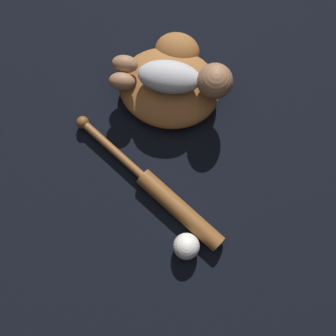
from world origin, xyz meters
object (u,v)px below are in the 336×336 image
at_px(baseball_glove, 171,81).
at_px(baseball, 186,246).
at_px(baby_figure, 180,78).
at_px(baseball_bat, 165,197).

height_order(baseball_glove, baseball, baseball_glove).
xyz_separation_m(baseball_glove, baby_figure, (0.03, -0.02, 0.08)).
bearing_deg(baseball_glove, baseball, -81.41).
height_order(baseball_glove, baby_figure, baby_figure).
distance_m(baseball_glove, baseball_bat, 0.33).
bearing_deg(baby_figure, baseball_bat, -93.73).
height_order(baby_figure, baseball, baby_figure).
distance_m(baseball_glove, baseball, 0.47).
distance_m(baseball_bat, baseball, 0.15).
bearing_deg(baby_figure, baseball_glove, 139.96).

